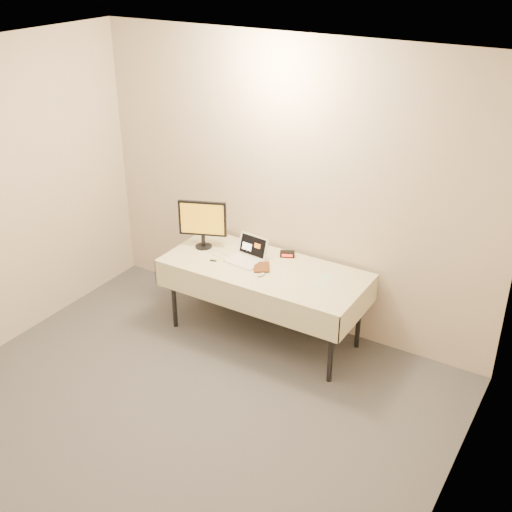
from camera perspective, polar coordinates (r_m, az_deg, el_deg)
The scene contains 10 objects.
ground at distance 4.88m, azimuth -12.31°, elevation -18.55°, with size 5.00×5.00×0.00m, color #3A3A3E.
back_wall at distance 5.85m, azimuth 3.05°, elevation 6.09°, with size 4.00×0.10×2.70m, color beige.
table at distance 5.77m, azimuth 0.73°, elevation -1.55°, with size 1.86×0.81×0.74m.
laptop at distance 5.84m, azimuth -0.73°, elevation 0.10°, with size 0.34×0.31×0.21m.
monitor at distance 6.01m, azimuth -4.77°, elevation 3.14°, with size 0.43×0.21×0.47m.
book at distance 5.68m, azimuth -0.22°, elevation -0.23°, with size 0.14×0.02×0.19m, color brown.
alarm_clock at distance 5.92m, azimuth 2.80°, elevation 0.17°, with size 0.15×0.11×0.06m.
clicker at distance 5.60m, azimuth 0.46°, elevation -1.67°, with size 0.04×0.09×0.02m, color silver.
paper_form at distance 5.57m, azimuth 5.89°, elevation -2.09°, with size 0.09×0.24×0.00m, color #C4ECBB.
usb_dongle at distance 5.86m, azimuth -3.83°, elevation -0.41°, with size 0.06×0.02×0.01m, color black.
Camera 1 is at (2.56, -2.33, 3.43)m, focal length 45.00 mm.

